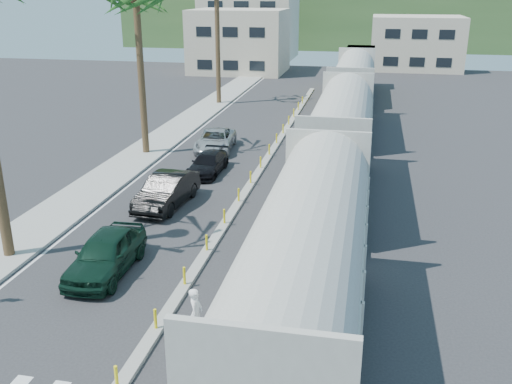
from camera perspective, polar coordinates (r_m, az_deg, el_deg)
ground at (r=18.05m, az=-12.29°, el=-16.96°), size 140.00×140.00×0.00m
sidewalk at (r=42.24m, az=-9.65°, el=5.00°), size 3.00×90.00×0.15m
rails at (r=42.46m, az=9.21°, el=5.04°), size 1.56×100.00×0.06m
median at (r=35.27m, az=0.45°, el=2.35°), size 0.45×60.00×0.85m
lane_markings at (r=40.45m, az=-1.18°, el=4.52°), size 9.42×90.00×0.01m
freight_train at (r=35.23m, az=8.94°, el=6.84°), size 3.00×60.94×5.85m
buildings at (r=85.93m, az=2.93°, el=15.57°), size 38.00×27.00×10.00m
hillside at (r=113.35m, az=8.57°, el=17.24°), size 80.00×20.00×12.00m
car_lead at (r=23.23m, az=-14.79°, el=-5.95°), size 2.24×4.98×1.66m
car_second at (r=29.57m, az=-8.91°, el=0.13°), size 2.56×5.33×1.66m
car_third at (r=34.59m, az=-4.83°, el=2.86°), size 1.93×4.39×1.25m
car_rear at (r=39.54m, az=-4.09°, el=5.18°), size 3.39×5.62×1.43m
cyclist at (r=18.09m, az=-5.72°, el=-13.76°), size 0.83×1.85×2.18m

